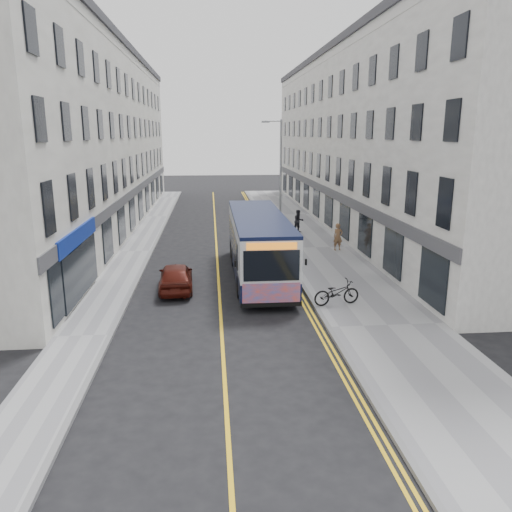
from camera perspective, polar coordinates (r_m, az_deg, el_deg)
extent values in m
plane|color=black|center=(19.70, -4.02, -7.47)|extent=(140.00, 140.00, 0.00)
cube|color=#949497|center=(31.84, 6.80, 0.89)|extent=(4.50, 64.00, 0.12)
cube|color=#949497|center=(31.52, -13.64, 0.46)|extent=(2.00, 64.00, 0.12)
cube|color=slate|center=(31.46, 2.79, 0.83)|extent=(0.18, 64.00, 0.13)
cube|color=slate|center=(31.38, -11.83, 0.51)|extent=(0.18, 64.00, 0.13)
cube|color=yellow|center=(31.18, -4.51, 0.56)|extent=(0.12, 64.00, 0.01)
cube|color=yellow|center=(31.41, 1.98, 0.70)|extent=(0.10, 64.00, 0.01)
cube|color=yellow|center=(31.44, 2.34, 0.71)|extent=(0.10, 64.00, 0.01)
cube|color=white|center=(41.08, 11.79, 12.67)|extent=(6.00, 46.00, 13.00)
cube|color=white|center=(40.30, -18.09, 12.27)|extent=(6.00, 46.00, 13.00)
cylinder|color=gray|center=(32.82, 2.82, 8.33)|extent=(0.14, 0.14, 8.00)
cylinder|color=gray|center=(32.61, 2.01, 15.17)|extent=(1.00, 0.08, 0.08)
cube|color=gray|center=(32.55, 1.10, 15.09)|extent=(0.50, 0.18, 0.12)
cube|color=black|center=(25.38, 0.27, -0.64)|extent=(2.50, 10.98, 0.90)
cube|color=silver|center=(25.07, 0.28, 2.34)|extent=(2.50, 10.98, 1.80)
cube|color=black|center=(24.89, 0.28, 4.55)|extent=(2.52, 10.98, 0.16)
cube|color=black|center=(25.61, -2.68, 2.12)|extent=(0.04, 8.58, 1.15)
cube|color=black|center=(25.84, 2.95, 2.22)|extent=(0.04, 8.58, 1.15)
cube|color=black|center=(19.76, 1.79, -1.12)|extent=(2.25, 0.04, 1.25)
cube|color=#FF4415|center=(20.10, 1.77, -4.42)|extent=(2.35, 0.04, 0.95)
cube|color=orange|center=(19.56, 1.82, 1.13)|extent=(2.00, 0.04, 0.28)
cylinder|color=black|center=(22.22, -1.82, -3.57)|extent=(0.28, 1.00, 1.00)
cylinder|color=black|center=(22.45, 3.94, -3.41)|extent=(0.28, 1.00, 1.00)
cylinder|color=black|center=(27.50, -2.50, -0.15)|extent=(0.28, 1.00, 1.00)
cylinder|color=black|center=(27.69, 2.16, -0.05)|extent=(0.28, 1.00, 1.00)
cylinder|color=black|center=(29.24, -2.67, 0.70)|extent=(0.28, 1.00, 1.00)
cylinder|color=black|center=(29.42, 1.72, 0.79)|extent=(0.28, 1.00, 1.00)
imported|color=black|center=(21.24, 9.20, -4.15)|extent=(2.11, 1.06, 1.06)
imported|color=brown|center=(31.10, 9.35, 2.17)|extent=(0.67, 0.50, 1.66)
imported|color=black|center=(36.36, 4.88, 3.98)|extent=(0.96, 0.86, 1.65)
imported|color=white|center=(43.93, -0.57, 5.30)|extent=(1.68, 3.82, 1.22)
imported|color=#4E140D|center=(23.56, -9.15, -2.33)|extent=(1.71, 3.90, 1.31)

